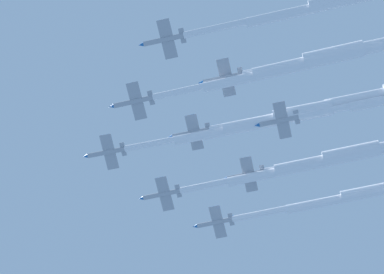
{
  "coord_description": "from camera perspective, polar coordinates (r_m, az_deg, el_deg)",
  "views": [
    {
      "loc": [
        36.5,
        -84.49,
        40.18
      ],
      "look_at": [
        0.0,
        0.0,
        198.48
      ],
      "focal_mm": 76.59,
      "sensor_mm": 36.0,
      "label": 1
    }
  ],
  "objects": [
    {
      "name": "jet_port_outer",
      "position": [
        196.51,
        12.56,
        -3.63
      ],
      "size": [
        63.91,
        15.52,
        4.15
      ],
      "color": "#9EA3AD"
    },
    {
      "name": "jet_starboard_inner",
      "position": [
        186.79,
        7.68,
        -1.93
      ],
      "size": [
        55.85,
        14.21,
        4.19
      ],
      "color": "#9EA3AD"
    },
    {
      "name": "jet_lead",
      "position": [
        183.0,
        4.21,
        0.94
      ],
      "size": [
        56.98,
        15.55,
        4.22
      ],
      "color": "#9EA3AD"
    },
    {
      "name": "jet_port_mid",
      "position": [
        184.45,
        11.65,
        2.66
      ],
      "size": [
        63.92,
        16.41,
        4.17
      ],
      "color": "#9EA3AD"
    },
    {
      "name": "jet_port_inner",
      "position": [
        174.46,
        6.27,
        4.81
      ],
      "size": [
        55.45,
        14.0,
        4.26
      ],
      "color": "#9EA3AD"
    }
  ]
}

